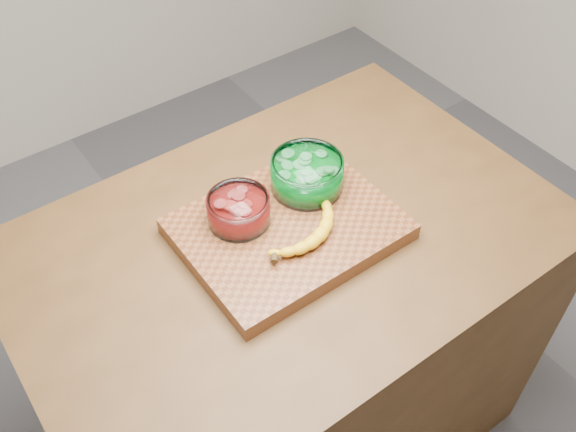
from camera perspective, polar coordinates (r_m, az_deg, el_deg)
ground at (r=2.16m, az=0.00°, el=-17.86°), size 3.50×3.50×0.00m
counter at (r=1.76m, az=0.00°, el=-11.50°), size 1.20×0.80×0.90m
cutting_board at (r=1.39m, az=0.00°, el=-1.14°), size 0.45×0.35×0.04m
bowl_red at (r=1.36m, az=-4.41°, el=0.55°), size 0.13×0.13×0.06m
bowl_green at (r=1.43m, az=1.69°, el=3.70°), size 0.16×0.16×0.08m
banana at (r=1.34m, az=1.29°, el=-1.02°), size 0.23×0.14×0.03m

